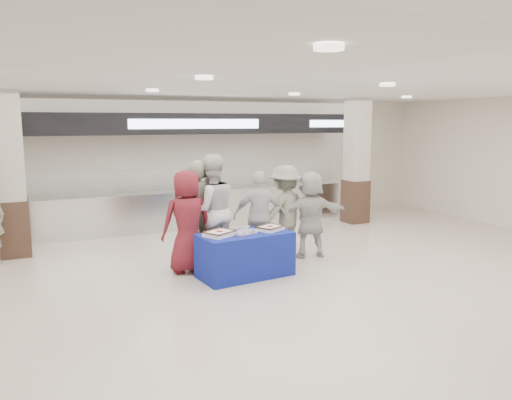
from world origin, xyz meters
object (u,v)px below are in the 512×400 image
display_table (245,255)px  soldier_a (198,213)px  chef_tall (211,210)px  soldier_b (285,211)px  sheet_cake_left (220,233)px  chef_short (260,216)px  civilian_maroon (187,221)px  cupcake_tray (243,232)px  civilian_white (310,214)px  sheet_cake_right (270,228)px

display_table → soldier_a: soldier_a is taller
chef_tall → soldier_b: chef_tall is taller
sheet_cake_left → chef_short: (1.12, 0.84, 0.05)m
sheet_cake_left → chef_short: 1.40m
sheet_cake_left → soldier_a: (-0.04, 1.06, 0.17)m
soldier_a → soldier_b: (1.72, -0.16, -0.07)m
sheet_cake_left → civilian_maroon: civilian_maroon is taller
cupcake_tray → civilian_white: size_ratio=0.27×
soldier_a → soldier_b: soldier_a is taller
chef_tall → chef_short: (0.95, -0.07, -0.17)m
display_table → civilian_white: civilian_white is taller
chef_short → civilian_white: 1.00m
cupcake_tray → soldier_b: 1.57m
cupcake_tray → chef_short: 1.12m
chef_tall → chef_short: bearing=174.3°
cupcake_tray → soldier_a: 1.19m
display_table → civilian_maroon: size_ratio=0.86×
chef_short → civilian_white: bearing=-169.3°
soldier_a → chef_short: size_ratio=1.14×
cupcake_tray → chef_tall: bearing=104.4°
display_table → civilian_maroon: civilian_maroon is taller
display_table → chef_short: size_ratio=0.91×
display_table → sheet_cake_left: sheet_cake_left is taller
chef_tall → civilian_white: (1.93, -0.24, -0.18)m
display_table → soldier_a: size_ratio=0.80×
sheet_cake_left → sheet_cake_right: size_ratio=1.09×
sheet_cake_left → sheet_cake_right: (0.94, 0.04, -0.00)m
sheet_cake_right → soldier_b: (0.74, 0.85, 0.09)m
sheet_cake_left → chef_tall: chef_tall is taller
sheet_cake_right → chef_tall: chef_tall is taller
sheet_cake_right → cupcake_tray: 0.53m
sheet_cake_right → cupcake_tray: bearing=-172.5°
soldier_b → sheet_cake_right: bearing=32.4°
cupcake_tray → civilian_white: (1.69, 0.69, 0.06)m
display_table → chef_short: 1.15m
display_table → sheet_cake_right: bearing=-3.3°
soldier_a → chef_tall: (0.21, -0.15, 0.05)m
chef_short → soldier_b: soldier_b is taller
sheet_cake_left → chef_short: chef_short is taller
soldier_a → civilian_maroon: bearing=56.7°
sheet_cake_right → soldier_b: soldier_b is taller
chef_short → soldier_b: bearing=-153.5°
sheet_cake_left → soldier_a: soldier_a is taller
civilian_maroon → display_table: bearing=139.2°
civilian_maroon → civilian_white: civilian_maroon is taller
sheet_cake_left → soldier_b: 1.91m
civilian_maroon → soldier_b: size_ratio=1.01×
soldier_a → chef_short: (1.15, -0.22, -0.12)m
sheet_cake_right → soldier_b: 1.13m
chef_tall → soldier_b: (1.51, -0.01, -0.13)m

